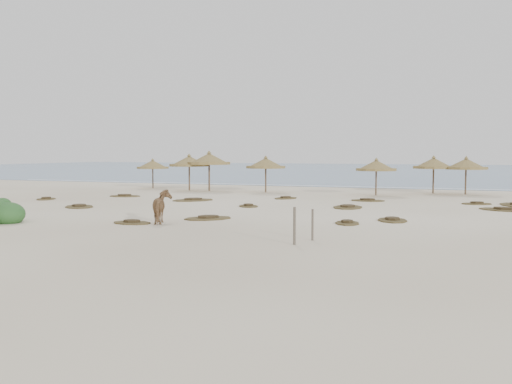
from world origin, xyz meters
TOP-DOWN VIEW (x-y plane):
  - ground at (0.00, 0.00)m, footprint 160.00×160.00m
  - ocean at (0.00, 75.00)m, footprint 200.00×100.00m
  - foam_line at (0.00, 26.00)m, footprint 70.00×0.60m
  - palapa_0 at (-14.48, 18.39)m, footprint 3.14×3.14m
  - palapa_1 at (-10.25, 16.96)m, footprint 3.55×3.55m
  - palapa_2 at (-8.51, 17.03)m, footprint 4.53×4.53m
  - palapa_3 at (-3.76, 17.08)m, footprint 3.63×3.63m
  - palapa_4 at (4.64, 16.86)m, footprint 3.67×3.67m
  - palapa_5 at (8.30, 20.35)m, footprint 3.92×3.92m
  - palapa_6 at (10.57, 20.06)m, footprint 3.53×3.53m
  - horse at (-1.42, -2.47)m, footprint 1.45×1.87m
  - fence_post_near at (5.57, -5.89)m, footprint 0.10×0.10m
  - fence_post_far at (5.88, -4.78)m, footprint 0.10×0.10m
  - scrub_0 at (-9.44, 2.20)m, footprint 2.68×2.73m
  - scrub_1 at (-5.51, 8.36)m, footprint 3.06×3.21m
  - scrub_2 at (-0.74, 5.85)m, footprint 1.79×1.92m
  - scrub_3 at (4.63, 7.20)m, footprint 1.81×2.59m
  - scrub_4 at (7.73, 1.94)m, footprint 1.75×2.24m
  - scrub_5 at (12.63, 8.78)m, footprint 3.03×2.52m
  - scrub_6 at (-11.47, 9.67)m, footprint 2.41×1.78m
  - scrub_7 at (4.89, 12.01)m, footprint 2.14×1.39m
  - scrub_8 at (-14.82, 5.72)m, footprint 1.77×2.08m
  - scrub_9 at (-0.28, -0.33)m, footprint 2.61×2.65m
  - scrub_10 at (11.30, 12.03)m, footprint 2.08×1.75m
  - scrub_11 at (-2.62, -2.99)m, footprint 1.77×1.17m
  - scrub_12 at (6.06, 0.21)m, footprint 1.37×1.78m
  - scrub_13 at (-0.47, 11.89)m, footprint 1.74×2.16m

SIDE VIEW (x-z plane):
  - ground at x=0.00m, z-range 0.00..0.00m
  - ocean at x=0.00m, z-range 0.00..0.01m
  - foam_line at x=0.00m, z-range 0.00..0.01m
  - scrub_1 at x=-5.51m, z-range -0.03..0.13m
  - scrub_12 at x=6.06m, z-range -0.03..0.13m
  - scrub_2 at x=-0.74m, z-range -0.03..0.13m
  - scrub_3 at x=4.63m, z-range -0.03..0.13m
  - scrub_5 at x=12.63m, z-range -0.03..0.13m
  - scrub_8 at x=-14.82m, z-range -0.03..0.13m
  - scrub_13 at x=-0.47m, z-range -0.03..0.13m
  - scrub_0 at x=-9.44m, z-range -0.03..0.13m
  - scrub_4 at x=7.73m, z-range -0.03..0.13m
  - scrub_6 at x=-11.47m, z-range -0.03..0.13m
  - scrub_7 at x=4.89m, z-range -0.03..0.13m
  - scrub_10 at x=11.30m, z-range -0.03..0.13m
  - scrub_11 at x=-2.62m, z-range -0.03..0.13m
  - scrub_9 at x=-0.28m, z-range -0.03..0.13m
  - fence_post_far at x=5.88m, z-range 0.00..1.09m
  - fence_post_near at x=5.57m, z-range 0.00..1.25m
  - horse at x=-1.42m, z-range 0.00..1.44m
  - palapa_0 at x=-14.48m, z-range 0.71..3.26m
  - palapa_4 at x=4.64m, z-range 0.74..3.43m
  - palapa_6 at x=10.57m, z-range 0.77..3.58m
  - palapa_3 at x=-3.76m, z-range 0.78..3.60m
  - palapa_5 at x=8.30m, z-range 0.78..3.63m
  - palapa_1 at x=-10.25m, z-range 0.82..3.78m
  - palapa_2 at x=-8.51m, z-range 0.88..4.09m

